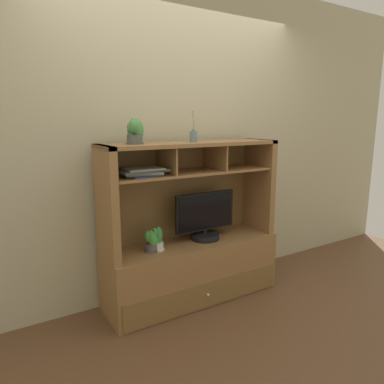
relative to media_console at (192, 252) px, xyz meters
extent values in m
cube|color=brown|center=(0.00, -0.01, -0.43)|extent=(6.00, 6.00, 0.02)
cube|color=#B5AB88|center=(0.00, 0.26, 0.98)|extent=(6.00, 0.02, 2.80)
cube|color=olive|center=(0.00, -0.01, -0.16)|extent=(1.55, 0.48, 0.52)
cube|color=brown|center=(0.00, -0.25, -0.29)|extent=(1.49, 0.01, 0.22)
sphere|color=silver|center=(0.00, -0.26, -0.29)|extent=(0.02, 0.02, 0.02)
cube|color=olive|center=(-0.74, -0.01, 0.53)|extent=(0.06, 0.40, 0.86)
cube|color=olive|center=(0.74, -0.01, 0.53)|extent=(0.06, 0.40, 0.86)
cube|color=brown|center=(0.00, 0.18, 0.52)|extent=(1.49, 0.02, 0.83)
cube|color=olive|center=(0.00, -0.01, 0.95)|extent=(1.55, 0.40, 0.03)
cube|color=olive|center=(0.00, -0.01, 0.71)|extent=(1.43, 0.36, 0.02)
cube|color=olive|center=(-0.24, -0.01, 0.83)|extent=(0.02, 0.34, 0.21)
cube|color=olive|center=(0.24, -0.01, 0.83)|extent=(0.02, 0.34, 0.21)
cylinder|color=black|center=(0.13, -0.01, 0.13)|extent=(0.26, 0.26, 0.05)
cylinder|color=black|center=(0.13, -0.01, 0.17)|extent=(0.04, 0.04, 0.03)
cube|color=black|center=(0.13, -0.01, 0.35)|extent=(0.59, 0.03, 0.34)
cube|color=black|center=(0.13, -0.02, 0.35)|extent=(0.56, 0.00, 0.31)
cylinder|color=beige|center=(-0.35, -0.03, 0.13)|extent=(0.10, 0.10, 0.07)
cylinder|color=beige|center=(-0.35, -0.03, 0.11)|extent=(0.12, 0.12, 0.01)
ellipsoid|color=#368740|center=(-0.34, -0.04, 0.23)|extent=(0.07, 0.04, 0.14)
ellipsoid|color=#368740|center=(-0.33, -0.01, 0.22)|extent=(0.06, 0.04, 0.11)
ellipsoid|color=#368740|center=(-0.35, -0.02, 0.21)|extent=(0.05, 0.06, 0.06)
ellipsoid|color=#368740|center=(-0.36, -0.03, 0.20)|extent=(0.06, 0.04, 0.10)
ellipsoid|color=#368740|center=(-0.35, -0.04, 0.19)|extent=(0.06, 0.05, 0.07)
ellipsoid|color=#368740|center=(-0.34, -0.05, 0.22)|extent=(0.05, 0.05, 0.10)
cylinder|color=#554B54|center=(-0.40, -0.04, 0.13)|extent=(0.10, 0.10, 0.06)
cylinder|color=#554B54|center=(-0.40, -0.04, 0.11)|extent=(0.12, 0.12, 0.01)
ellipsoid|color=#43913A|center=(-0.37, -0.03, 0.22)|extent=(0.05, 0.06, 0.14)
ellipsoid|color=#43913A|center=(-0.39, -0.02, 0.21)|extent=(0.07, 0.08, 0.08)
ellipsoid|color=#43913A|center=(-0.41, -0.03, 0.22)|extent=(0.05, 0.06, 0.06)
ellipsoid|color=#43913A|center=(-0.42, -0.03, 0.23)|extent=(0.06, 0.06, 0.09)
ellipsoid|color=#43913A|center=(-0.41, -0.04, 0.22)|extent=(0.05, 0.07, 0.12)
ellipsoid|color=#43913A|center=(-0.39, -0.05, 0.19)|extent=(0.07, 0.07, 0.13)
cube|color=#364E8B|center=(-0.46, -0.02, 0.73)|extent=(0.27, 0.25, 0.01)
cube|color=beige|center=(-0.46, -0.01, 0.74)|extent=(0.31, 0.24, 0.02)
cube|color=slate|center=(-0.46, -0.02, 0.75)|extent=(0.27, 0.28, 0.01)
cube|color=#354138|center=(-0.47, -0.03, 0.76)|extent=(0.39, 0.28, 0.02)
cube|color=gray|center=(-0.46, -0.02, 0.78)|extent=(0.29, 0.27, 0.01)
cylinder|color=slate|center=(0.00, -0.03, 1.01)|extent=(0.06, 0.06, 0.09)
cylinder|color=slate|center=(0.00, -0.03, 1.06)|extent=(0.03, 0.03, 0.02)
cylinder|color=tan|center=(0.00, -0.03, 1.13)|extent=(0.00, 0.02, 0.17)
cylinder|color=tan|center=(0.00, -0.02, 1.13)|extent=(0.02, 0.01, 0.17)
cylinder|color=tan|center=(0.00, -0.02, 1.13)|extent=(0.04, 0.02, 0.16)
cylinder|color=tan|center=(0.00, -0.03, 1.13)|extent=(0.00, 0.04, 0.16)
cylinder|color=tan|center=(0.00, -0.03, 1.13)|extent=(0.04, 0.02, 0.16)
cylinder|color=tan|center=(0.00, -0.03, 1.13)|extent=(0.04, 0.02, 0.16)
cylinder|color=#4A5149|center=(-0.50, -0.01, 1.00)|extent=(0.12, 0.12, 0.07)
cylinder|color=#4A5149|center=(-0.50, -0.01, 0.97)|extent=(0.14, 0.14, 0.01)
ellipsoid|color=#458342|center=(-0.47, -0.01, 1.06)|extent=(0.07, 0.05, 0.14)
ellipsoid|color=#458342|center=(-0.49, 0.02, 1.10)|extent=(0.07, 0.07, 0.11)
ellipsoid|color=#458342|center=(-0.52, 0.02, 1.06)|extent=(0.05, 0.08, 0.13)
ellipsoid|color=#458342|center=(-0.53, -0.01, 1.09)|extent=(0.07, 0.05, 0.08)
ellipsoid|color=#458342|center=(-0.51, -0.02, 1.09)|extent=(0.07, 0.08, 0.10)
ellipsoid|color=#458342|center=(-0.49, -0.02, 1.08)|extent=(0.06, 0.05, 0.10)
camera|label=1|loc=(-1.54, -2.51, 1.14)|focal=33.21mm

